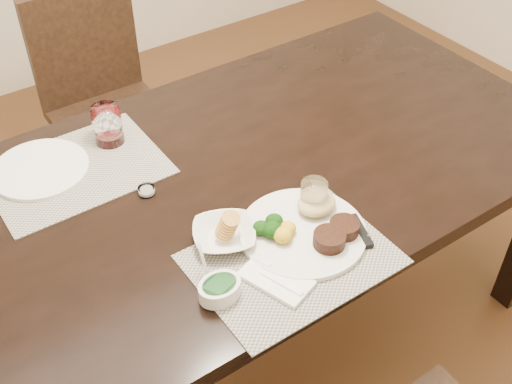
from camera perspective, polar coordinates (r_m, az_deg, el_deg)
ground_plane at (r=2.31m, az=-1.70°, el=-12.74°), size 4.50×4.50×0.00m
dining_table at (r=1.81m, az=-2.11°, el=-0.25°), size 2.00×1.00×0.75m
chair_far at (r=2.59m, az=-13.48°, el=8.38°), size 0.42×0.42×0.90m
placemat_near at (r=1.52m, az=3.21°, el=-5.97°), size 0.46×0.34×0.00m
placemat_far at (r=1.83m, az=-15.67°, el=1.93°), size 0.46×0.34×0.00m
dinner_plate at (r=1.57m, az=4.69°, el=-3.16°), size 0.31×0.31×0.06m
napkin_fork at (r=1.47m, az=1.80°, el=-7.73°), size 0.14×0.18×0.02m
steak_knife at (r=1.61m, az=8.54°, el=-2.83°), size 0.07×0.26×0.01m
cracker_bowl at (r=1.54m, az=-2.84°, el=-3.80°), size 0.20×0.20×0.07m
sauce_ramekin at (r=1.43m, az=-3.25°, el=-8.58°), size 0.10×0.15×0.08m
wine_glass_near at (r=1.61m, az=5.11°, el=-0.62°), size 0.07×0.07×0.09m
far_plate at (r=1.84m, az=-18.63°, el=1.96°), size 0.26×0.26×0.01m
wine_glass_far at (r=1.87m, az=-13.03°, el=5.67°), size 0.08×0.08×0.11m
salt_cellar at (r=1.71m, az=-9.70°, el=0.13°), size 0.04×0.04×0.02m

